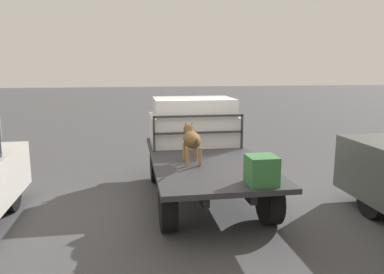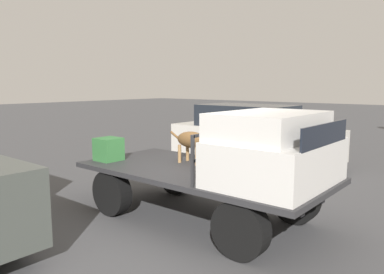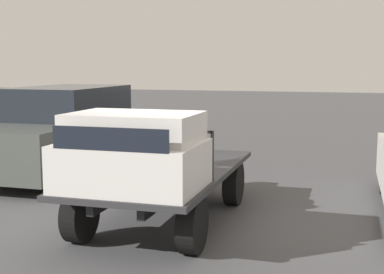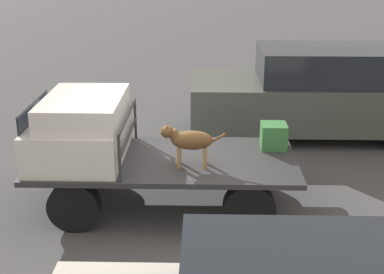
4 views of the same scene
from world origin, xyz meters
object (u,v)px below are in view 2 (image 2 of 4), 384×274
(flatbed_truck, at_px, (201,183))
(cargo_crate, at_px, (109,149))
(parked_sedan, at_px, (252,135))
(dog, at_px, (195,140))

(flatbed_truck, bearing_deg, cargo_crate, -164.52)
(cargo_crate, distance_m, parked_sedan, 4.63)
(dog, xyz_separation_m, parked_sedan, (-1.13, 3.83, -0.41))
(parked_sedan, bearing_deg, cargo_crate, -90.19)
(dog, bearing_deg, flatbed_truck, -31.00)
(cargo_crate, height_order, parked_sedan, parked_sedan)
(dog, relative_size, cargo_crate, 2.45)
(dog, relative_size, parked_sedan, 0.22)
(flatbed_truck, xyz_separation_m, cargo_crate, (-1.75, -0.48, 0.43))
(flatbed_truck, bearing_deg, dog, 141.44)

